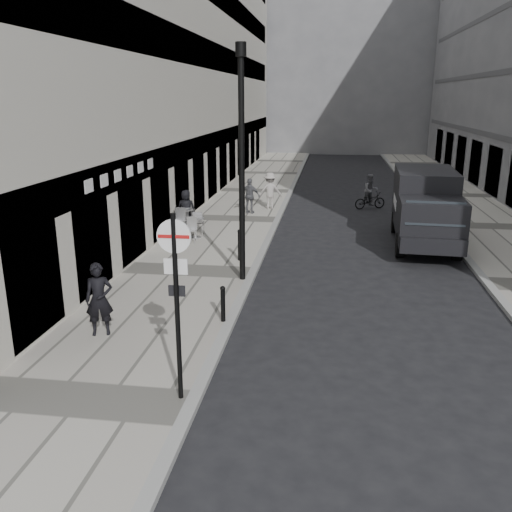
{
  "coord_description": "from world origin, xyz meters",
  "views": [
    {
      "loc": [
        2.32,
        -5.41,
        5.35
      ],
      "look_at": [
        0.47,
        7.87,
        1.4
      ],
      "focal_mm": 38.0,
      "sensor_mm": 36.0,
      "label": 1
    }
  ],
  "objects": [
    {
      "name": "building_left",
      "position": [
        -6.0,
        24.5,
        9.0
      ],
      "size": [
        4.0,
        45.0,
        18.0
      ],
      "primitive_type": "cube",
      "color": "beige",
      "rests_on": "ground"
    },
    {
      "name": "bollard_far",
      "position": [
        -0.6,
        11.63,
        0.61
      ],
      "size": [
        0.13,
        0.13,
        0.98
      ],
      "primitive_type": "cylinder",
      "color": "black",
      "rests_on": "sidewalk"
    },
    {
      "name": "cyclist",
      "position": [
        4.26,
        21.62,
        0.67
      ],
      "size": [
        1.69,
        1.14,
        1.72
      ],
      "rotation": [
        0.0,
        0.0,
        0.41
      ],
      "color": "black",
      "rests_on": "ground"
    },
    {
      "name": "panel_van",
      "position": [
        5.83,
        15.09,
        1.53
      ],
      "size": [
        2.46,
        5.88,
        2.72
      ],
      "rotation": [
        0.0,
        0.0,
        -0.06
      ],
      "color": "black",
      "rests_on": "ground"
    },
    {
      "name": "bollard_near",
      "position": [
        -0.15,
        6.53,
        0.54
      ],
      "size": [
        0.11,
        0.11,
        0.84
      ],
      "primitive_type": "cylinder",
      "color": "black",
      "rests_on": "sidewalk"
    },
    {
      "name": "far_sidewalk",
      "position": [
        9.0,
        18.0,
        0.06
      ],
      "size": [
        4.0,
        60.0,
        0.12
      ],
      "primitive_type": "cube",
      "color": "#ABA79A",
      "rests_on": "ground"
    },
    {
      "name": "building_far",
      "position": [
        1.5,
        56.0,
        11.0
      ],
      "size": [
        24.0,
        16.0,
        22.0
      ],
      "primitive_type": "cube",
      "color": "gray",
      "rests_on": "ground"
    },
    {
      "name": "pedestrian_a",
      "position": [
        -1.39,
        19.18,
        0.94
      ],
      "size": [
        1.02,
        0.58,
        1.64
      ],
      "primitive_type": "imported",
      "rotation": [
        0.0,
        0.0,
        2.94
      ],
      "color": "#57585C",
      "rests_on": "sidewalk"
    },
    {
      "name": "sidewalk",
      "position": [
        -2.0,
        18.0,
        0.06
      ],
      "size": [
        4.0,
        60.0,
        0.12
      ],
      "primitive_type": "cube",
      "color": "#ABA79A",
      "rests_on": "ground"
    },
    {
      "name": "lamppost",
      "position": [
        -0.2,
        9.73,
        3.81
      ],
      "size": [
        0.3,
        0.3,
        6.63
      ],
      "color": "black",
      "rests_on": "sidewalk"
    },
    {
      "name": "sign_post",
      "position": [
        -0.23,
        3.0,
        2.3
      ],
      "size": [
        0.58,
        0.09,
        3.4
      ],
      "rotation": [
        0.0,
        0.0,
        0.02
      ],
      "color": "black",
      "rests_on": "sidewalk"
    },
    {
      "name": "pedestrian_b",
      "position": [
        -0.6,
        20.42,
        0.99
      ],
      "size": [
        1.23,
        0.86,
        1.74
      ],
      "primitive_type": "imported",
      "rotation": [
        0.0,
        0.0,
        3.34
      ],
      "color": "#AAA39D",
      "rests_on": "sidewalk"
    },
    {
      "name": "cafe_table_mid",
      "position": [
        -3.6,
        15.64,
        0.63
      ],
      "size": [
        0.78,
        1.75,
        1.0
      ],
      "color": "silver",
      "rests_on": "sidewalk"
    },
    {
      "name": "walking_man",
      "position": [
        -2.77,
        5.42,
        0.96
      ],
      "size": [
        0.71,
        0.58,
        1.69
      ],
      "primitive_type": "imported",
      "rotation": [
        0.0,
        0.0,
        0.33
      ],
      "color": "black",
      "rests_on": "sidewalk"
    },
    {
      "name": "cafe_table_near",
      "position": [
        -2.8,
        14.33,
        0.58
      ],
      "size": [
        0.71,
        1.61,
        0.92
      ],
      "color": "silver",
      "rests_on": "sidewalk"
    },
    {
      "name": "cafe_table_far",
      "position": [
        -3.6,
        16.14,
        0.56
      ],
      "size": [
        0.68,
        1.53,
        0.87
      ],
      "color": "#B5B4B7",
      "rests_on": "sidewalk"
    },
    {
      "name": "pedestrian_c",
      "position": [
        -3.6,
        16.06,
        0.9
      ],
      "size": [
        0.8,
        0.56,
        1.56
      ],
      "primitive_type": "imported",
      "rotation": [
        0.0,
        0.0,
        3.23
      ],
      "color": "black",
      "rests_on": "sidewalk"
    }
  ]
}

